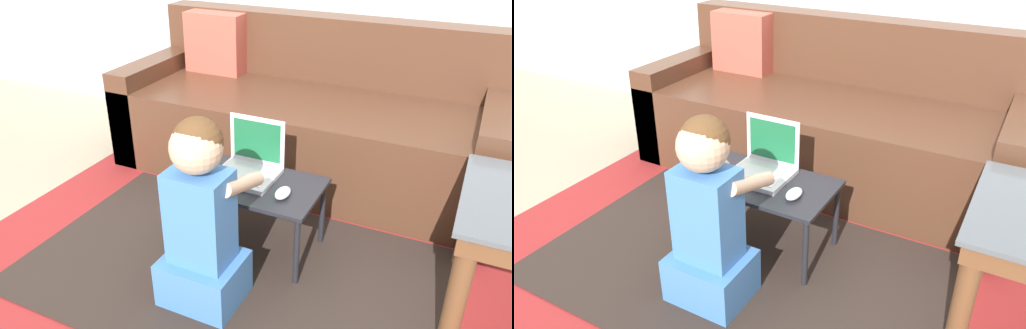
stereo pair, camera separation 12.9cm
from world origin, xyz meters
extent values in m
plane|color=gray|center=(0.00, 0.00, 0.00)|extent=(16.00, 16.00, 0.00)
cube|color=maroon|center=(-0.01, -0.09, 0.00)|extent=(2.39, 1.52, 0.01)
cube|color=#2D231E|center=(-0.01, -0.09, 0.01)|extent=(1.72, 1.09, 0.00)
cube|color=#4C2D1E|center=(-0.05, 0.91, 0.23)|extent=(2.09, 0.86, 0.46)
cube|color=#4C2D1E|center=(-0.05, 1.24, 0.65)|extent=(2.09, 0.19, 0.37)
cube|color=#4C2D1E|center=(-1.02, 0.91, 0.28)|extent=(0.16, 0.86, 0.56)
cube|color=#4C2D1E|center=(0.91, 0.91, 0.28)|extent=(0.16, 0.86, 0.56)
cube|color=#B24C3D|center=(-0.72, 1.08, 0.64)|extent=(0.36, 0.14, 0.36)
cylinder|color=brown|center=(0.87, -0.12, 0.24)|extent=(0.07, 0.07, 0.48)
cylinder|color=brown|center=(0.87, 0.38, 0.24)|extent=(0.07, 0.07, 0.48)
cube|color=black|center=(-0.01, 0.11, 0.33)|extent=(0.61, 0.36, 0.02)
cylinder|color=black|center=(-0.30, -0.05, 0.16)|extent=(0.02, 0.02, 0.32)
cylinder|color=black|center=(0.27, -0.05, 0.16)|extent=(0.02, 0.02, 0.32)
cylinder|color=black|center=(-0.30, 0.27, 0.16)|extent=(0.02, 0.02, 0.32)
cylinder|color=black|center=(0.27, 0.27, 0.16)|extent=(0.02, 0.02, 0.32)
cube|color=silver|center=(-0.04, 0.14, 0.34)|extent=(0.26, 0.23, 0.02)
cube|color=silver|center=(-0.04, 0.12, 0.36)|extent=(0.21, 0.14, 0.00)
cube|color=silver|center=(-0.04, 0.25, 0.46)|extent=(0.26, 0.01, 0.22)
cube|color=#196038|center=(-0.04, 0.24, 0.46)|extent=(0.22, 0.00, 0.18)
ellipsoid|color=silver|center=(0.16, 0.05, 0.35)|extent=(0.06, 0.10, 0.03)
cube|color=#3D70B2|center=(-0.02, -0.28, 0.10)|extent=(0.30, 0.25, 0.20)
cube|color=#3D70B2|center=(-0.02, -0.28, 0.38)|extent=(0.22, 0.17, 0.37)
sphere|color=tan|center=(-0.02, -0.28, 0.66)|extent=(0.19, 0.19, 0.19)
sphere|color=brown|center=(-0.02, -0.27, 0.68)|extent=(0.18, 0.18, 0.18)
cylinder|color=tan|center=(-0.12, -0.15, 0.48)|extent=(0.06, 0.29, 0.14)
cylinder|color=tan|center=(0.08, -0.15, 0.48)|extent=(0.06, 0.29, 0.14)
camera|label=1|loc=(0.81, -1.56, 1.38)|focal=35.00mm
camera|label=2|loc=(0.93, -1.50, 1.38)|focal=35.00mm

